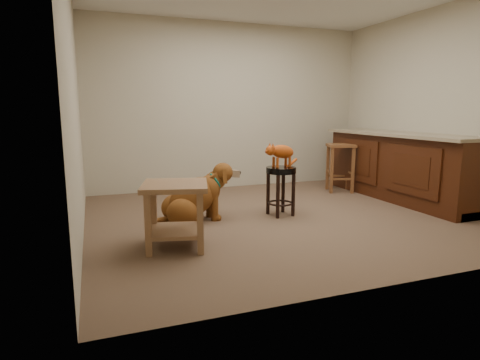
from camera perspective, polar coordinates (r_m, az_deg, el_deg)
name	(u,v)px	position (r m, az deg, el deg)	size (l,w,h in m)	color
floor	(285,216)	(4.84, 6.39, -5.10)	(4.50, 4.00, 0.01)	brown
room_shell	(288,72)	(4.70, 6.80, 15.07)	(4.54, 4.04, 2.62)	#BAB096
cabinet_run	(400,168)	(6.09, 21.76, 1.57)	(0.70, 2.56, 0.94)	#431D0C
padded_stool	(281,181)	(4.79, 5.82, -0.18)	(0.36, 0.36, 0.58)	black
wood_stool	(340,167)	(6.39, 14.04, 1.82)	(0.52, 0.52, 0.73)	brown
side_table	(175,205)	(3.70, -9.17, -3.59)	(0.70, 0.70, 0.60)	brown
golden_retriever	(194,199)	(4.57, -6.55, -2.65)	(1.10, 0.56, 0.70)	brown
tabby_kitten	(280,152)	(4.74, 5.76, 3.92)	(0.50, 0.24, 0.32)	#A84110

